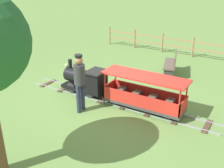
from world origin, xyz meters
TOP-DOWN VIEW (x-y plane):
  - ground_plane at (0.00, 0.00)m, footprint 60.00×60.00m
  - track at (0.00, -0.17)m, footprint 0.68×6.05m
  - locomotive at (0.00, 0.87)m, footprint 0.64×1.45m
  - passenger_car at (0.00, -1.07)m, footprint 0.74×2.35m
  - conductor_person at (-0.95, 0.37)m, footprint 0.30×0.30m
  - park_bench at (2.93, -0.81)m, footprint 1.36×0.75m
  - fence_section at (5.47, -0.17)m, footprint 0.08×7.13m

SIDE VIEW (x-z plane):
  - ground_plane at x=0.00m, z-range 0.00..0.00m
  - track at x=0.00m, z-range 0.00..0.04m
  - park_bench at x=2.93m, z-range 0.01..0.83m
  - passenger_car at x=0.00m, z-range -0.06..0.91m
  - fence_section at x=5.47m, z-range 0.03..0.93m
  - locomotive at x=0.00m, z-range -0.01..0.98m
  - conductor_person at x=-0.95m, z-range 0.15..1.77m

